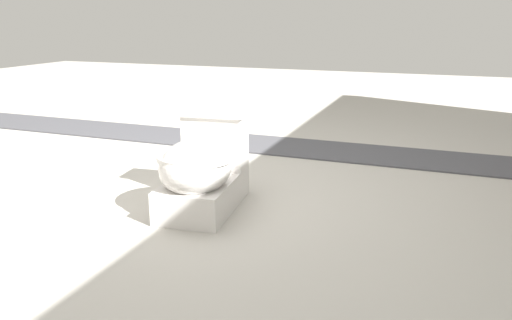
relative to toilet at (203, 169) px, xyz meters
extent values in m
plane|color=#B7B2A8|center=(-0.23, -0.16, -0.22)|extent=(14.00, 14.00, 0.00)
cube|color=#4C4C51|center=(-1.41, 0.34, -0.21)|extent=(0.56, 8.00, 0.01)
cube|color=white|center=(0.00, 0.00, -0.14)|extent=(0.63, 0.40, 0.17)
ellipsoid|color=white|center=(0.10, 0.01, 0.04)|extent=(0.48, 0.41, 0.28)
cylinder|color=white|center=(0.10, 0.01, 0.10)|extent=(0.43, 0.43, 0.03)
cube|color=white|center=(-0.21, -0.02, 0.10)|extent=(0.22, 0.36, 0.30)
cube|color=white|center=(-0.21, -0.02, 0.27)|extent=(0.24, 0.38, 0.04)
cylinder|color=silver|center=(-0.22, 0.06, 0.29)|extent=(0.02, 0.02, 0.01)
camera|label=1|loc=(2.25, 1.15, 0.77)|focal=35.00mm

